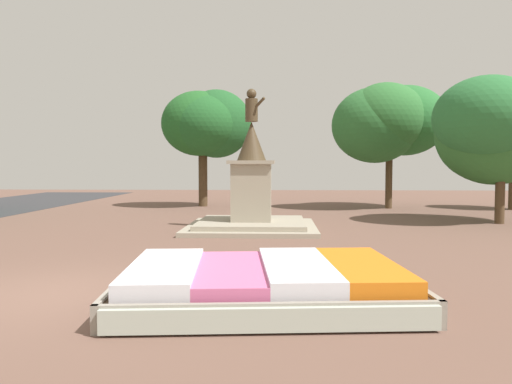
% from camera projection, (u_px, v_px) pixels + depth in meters
% --- Properties ---
extents(ground_plane, '(73.41, 73.41, 0.00)m').
position_uv_depth(ground_plane, '(56.00, 294.00, 8.84)').
color(ground_plane, brown).
extents(flower_planter, '(5.14, 3.89, 0.64)m').
position_uv_depth(flower_planter, '(265.00, 284.00, 8.39)').
color(flower_planter, '#38281C').
rests_on(flower_planter, ground_plane).
extents(statue_monument, '(4.52, 4.52, 4.96)m').
position_uv_depth(statue_monument, '(252.00, 199.00, 17.67)').
color(statue_monument, '#A09681').
rests_on(statue_monument, ground_plane).
extents(park_tree_far_left, '(6.15, 5.57, 6.47)m').
position_uv_depth(park_tree_far_left, '(389.00, 122.00, 25.77)').
color(park_tree_far_left, '#4C3823').
rests_on(park_tree_far_left, ground_plane).
extents(park_tree_behind_statue, '(4.85, 4.28, 6.36)m').
position_uv_depth(park_tree_behind_statue, '(206.00, 124.00, 26.91)').
color(park_tree_behind_statue, '#4C3823').
rests_on(park_tree_behind_statue, ground_plane).
extents(park_tree_far_right, '(4.92, 4.85, 5.75)m').
position_uv_depth(park_tree_far_right, '(490.00, 128.00, 19.69)').
color(park_tree_far_right, '#4C3823').
rests_on(park_tree_far_right, ground_plane).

